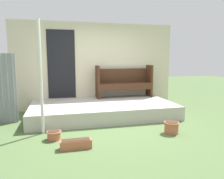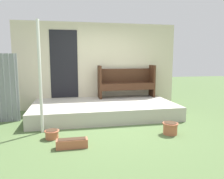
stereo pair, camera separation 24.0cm
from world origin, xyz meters
The scene contains 8 objects.
ground_plane centered at (0.00, 0.00, 0.00)m, with size 24.00×24.00×0.00m, color #516B3D.
porch_slab centered at (-0.03, 0.99, 0.18)m, with size 3.74×1.99×0.35m.
house_wall centered at (-0.07, 2.02, 1.30)m, with size 4.94×0.08×2.60m.
support_post centered at (-1.51, -0.09, 1.15)m, with size 0.06×0.06×2.30m.
bench centered at (0.80, 1.73, 0.85)m, with size 1.74×0.44×0.98m.
flower_pot_left centered at (-1.29, -0.50, 0.10)m, with size 0.29×0.29×0.17m.
flower_pot_middle centered at (1.07, -0.73, 0.13)m, with size 0.32×0.32×0.25m.
planter_box_rect centered at (-0.91, -1.03, 0.08)m, with size 0.54×0.17×0.16m.
Camera 1 is at (-1.18, -4.65, 1.54)m, focal length 35.00 mm.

